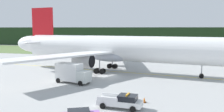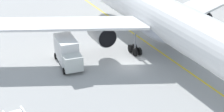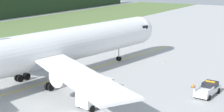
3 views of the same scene
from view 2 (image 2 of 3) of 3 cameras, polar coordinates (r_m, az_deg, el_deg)
The scene contains 5 objects.
ground at distance 52.47m, azimuth 2.45°, elevation -1.45°, with size 320.00×320.00×0.00m, color #A1A3A2.
taxiway_centerline_main at distance 55.27m, azimuth 8.45°, elevation -0.28°, with size 74.99×0.30×0.01m, color yellow.
airliner at distance 53.64m, azimuth 8.50°, elevation 5.10°, with size 57.59×48.62×15.32m.
catering_truck at distance 52.32m, azimuth -6.64°, elevation 0.62°, with size 7.03×3.90×3.79m.
taxiway_edge_light_west at distance 70.58m, azimuth -12.29°, elevation 5.23°, with size 0.12×0.12×0.37m.
Camera 2 is at (38.06, -27.67, 23.21)m, focal length 61.47 mm.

